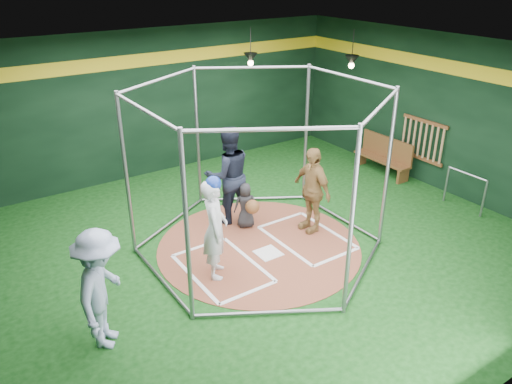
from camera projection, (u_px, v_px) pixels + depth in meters
room_shell at (259, 160)px, 8.64m from camera, size 10.10×9.10×3.53m
clay_disc at (259, 246)px, 9.37m from camera, size 3.80×3.80×0.01m
home_plate at (268, 253)px, 9.14m from camera, size 0.43×0.43×0.01m
batter_box_left at (222, 268)px, 8.70m from camera, size 1.17×1.77×0.01m
batter_box_right at (307, 237)px, 9.66m from camera, size 1.17×1.77×0.01m
batting_cage at (259, 173)px, 8.74m from camera, size 4.05×4.67×3.00m
bat_rack at (422, 140)px, 11.72m from camera, size 0.07×1.25×0.98m
pendant_lamp_near at (251, 58)px, 12.03m from camera, size 0.34×0.34×0.90m
pendant_lamp_far at (352, 60)px, 11.74m from camera, size 0.34×0.34×0.90m
batter_figure at (215, 227)px, 8.18m from camera, size 0.68×0.76×1.82m
visitor_leopard at (312, 190)px, 9.62m from camera, size 0.43×1.01×1.72m
catcher_figure at (246, 205)px, 9.85m from camera, size 0.53×0.61×0.94m
umpire at (228, 175)px, 9.91m from camera, size 1.10×0.94×2.00m
bystander_blue at (101, 290)px, 6.68m from camera, size 1.20×1.32×1.78m
dugout_bench at (384, 155)px, 12.44m from camera, size 0.37×1.59×0.93m
steel_railing at (466, 185)px, 10.59m from camera, size 0.05×0.97×0.83m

